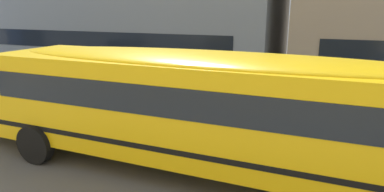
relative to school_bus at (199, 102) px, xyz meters
name	(u,v)px	position (x,y,z in m)	size (l,w,h in m)	color
ground_plane	(237,153)	(0.64, 1.31, -1.73)	(400.00, 400.00, 0.00)	#54514F
sidewalk_far	(278,93)	(0.64, 8.69, -1.73)	(120.00, 3.00, 0.01)	gray
lane_centreline	(237,153)	(0.64, 1.31, -1.73)	(110.00, 0.16, 0.01)	silver
school_bus	(199,102)	(0.00, 0.00, 0.00)	(13.04, 3.10, 2.91)	yellow
parked_car_grey_by_entrance	(36,68)	(-11.48, 5.87, -0.89)	(3.97, 2.02, 1.64)	gray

